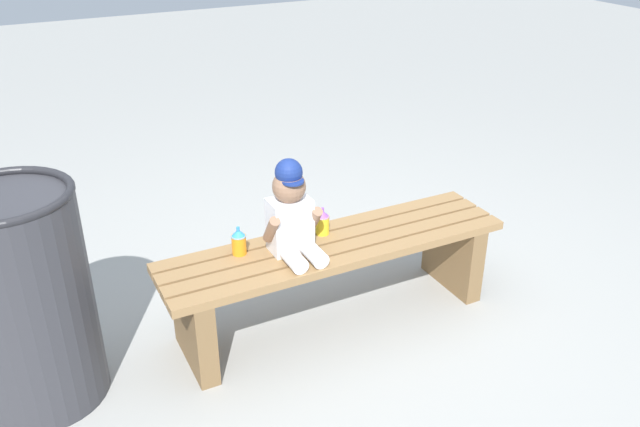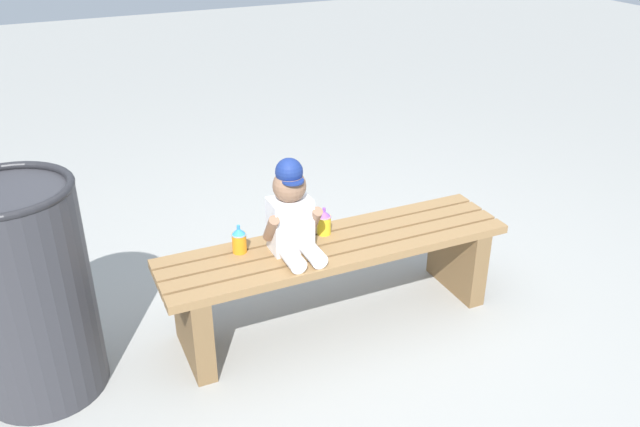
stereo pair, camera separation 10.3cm
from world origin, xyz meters
The scene contains 6 objects.
ground_plane centered at (0.00, 0.00, 0.00)m, with size 16.00×16.00×0.00m, color #999993.
park_bench centered at (0.00, 0.00, 0.27)m, with size 1.52×0.37×0.40m.
child_figure centered at (-0.20, 0.01, 0.58)m, with size 0.23×0.27×0.40m.
sippy_cup_left centered at (-0.40, 0.09, 0.46)m, with size 0.06×0.06×0.12m.
sippy_cup_right centered at (-0.02, 0.09, 0.46)m, with size 0.06×0.06×0.12m.
trash_bin centered at (-1.21, 0.08, 0.43)m, with size 0.47×0.47×0.86m.
Camera 2 is at (-1.07, -2.19, 1.78)m, focal length 36.88 mm.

